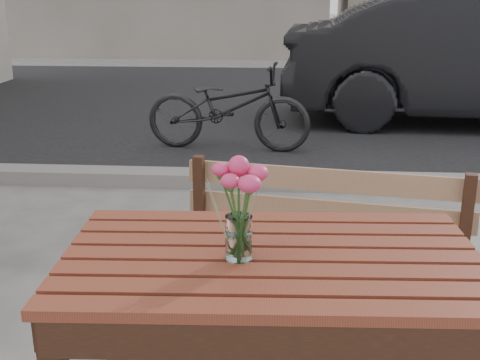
# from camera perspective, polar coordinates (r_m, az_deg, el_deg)

# --- Properties ---
(street) EXTENTS (30.00, 8.12, 0.12)m
(street) POSITION_cam_1_polar(r_m,az_deg,el_deg) (7.05, 4.12, 4.83)
(street) COLOR black
(street) RESTS_ON ground
(main_table) EXTENTS (1.33, 0.82, 0.80)m
(main_table) POSITION_cam_1_polar(r_m,az_deg,el_deg) (1.95, 2.96, -10.53)
(main_table) COLOR brown
(main_table) RESTS_ON ground
(main_bench) EXTENTS (1.40, 0.62, 0.84)m
(main_bench) POSITION_cam_1_polar(r_m,az_deg,el_deg) (2.81, 7.93, -5.09)
(main_bench) COLOR #91684B
(main_bench) RESTS_ON ground
(main_vase) EXTENTS (0.18, 0.18, 0.32)m
(main_vase) POSITION_cam_1_polar(r_m,az_deg,el_deg) (1.78, -0.12, -1.52)
(main_vase) COLOR white
(main_vase) RESTS_ON main_table
(bicycle) EXTENTS (1.74, 0.76, 0.89)m
(bicycle) POSITION_cam_1_polar(r_m,az_deg,el_deg) (6.16, -1.13, 6.93)
(bicycle) COLOR black
(bicycle) RESTS_ON ground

